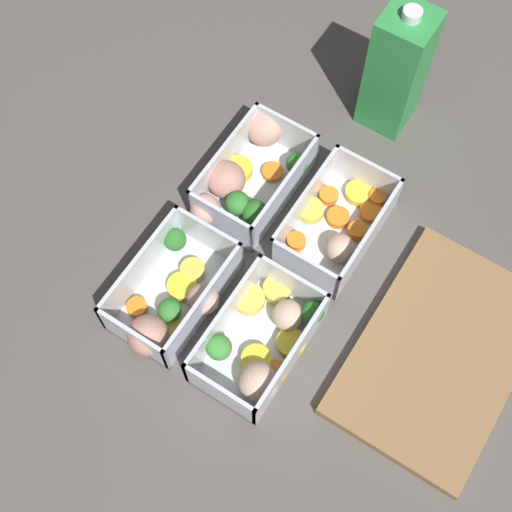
% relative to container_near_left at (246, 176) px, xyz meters
% --- Properties ---
extents(ground_plane, '(4.00, 4.00, 0.00)m').
position_rel_container_near_left_xyz_m(ground_plane, '(0.09, 0.07, -0.03)').
color(ground_plane, '#56514C').
extents(container_near_left, '(0.20, 0.11, 0.06)m').
position_rel_container_near_left_xyz_m(container_near_left, '(0.00, 0.00, 0.00)').
color(container_near_left, silver).
rests_on(container_near_left, ground_plane).
extents(container_near_right, '(0.18, 0.11, 0.06)m').
position_rel_container_near_left_xyz_m(container_near_right, '(0.20, 0.02, -0.00)').
color(container_near_right, silver).
rests_on(container_near_right, ground_plane).
extents(container_far_left, '(0.17, 0.11, 0.06)m').
position_rel_container_near_left_xyz_m(container_far_left, '(-0.00, 0.14, -0.01)').
color(container_far_left, silver).
rests_on(container_far_left, ground_plane).
extents(container_far_right, '(0.18, 0.12, 0.06)m').
position_rel_container_near_left_xyz_m(container_far_right, '(0.18, 0.14, -0.00)').
color(container_far_right, silver).
rests_on(container_far_right, ground_plane).
extents(juice_carton, '(0.07, 0.07, 0.20)m').
position_rel_container_near_left_xyz_m(juice_carton, '(-0.20, 0.10, 0.07)').
color(juice_carton, green).
rests_on(juice_carton, ground_plane).
extents(cutting_board, '(0.28, 0.18, 0.02)m').
position_rel_container_near_left_xyz_m(cutting_board, '(0.08, 0.32, -0.02)').
color(cutting_board, olive).
rests_on(cutting_board, ground_plane).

